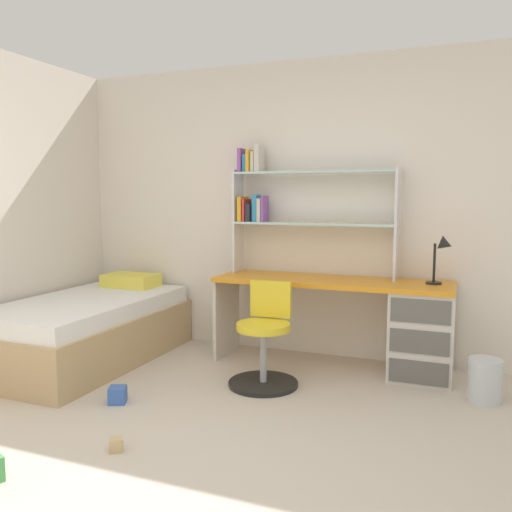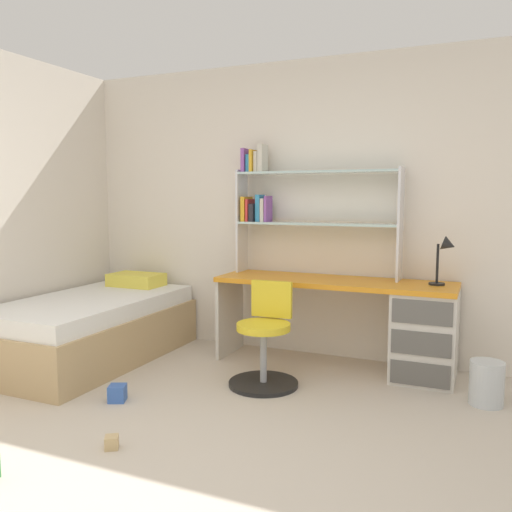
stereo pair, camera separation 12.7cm
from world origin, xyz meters
TOP-DOWN VIEW (x-y plane):
  - ground_plane at (0.00, 0.00)m, footprint 5.65×5.95m
  - room_shell at (-1.21, 1.22)m, footprint 5.65×5.95m
  - desk at (0.70, 2.17)m, footprint 1.93×0.56m
  - bookshelf_hutch at (-0.22, 2.34)m, footprint 1.42×0.22m
  - desk_lamp at (1.05, 2.20)m, footprint 0.20×0.17m
  - swivel_chair at (-0.16, 1.56)m, footprint 0.52×0.52m
  - bed_platform at (-1.79, 1.55)m, footprint 1.03×1.84m
  - waste_bin at (1.37, 1.80)m, footprint 0.23×0.23m
  - toy_block_natural_0 at (-0.55, 0.26)m, footprint 0.10×0.10m
  - toy_block_blue_1 at (-0.96, 0.84)m, footprint 0.15×0.15m

SIDE VIEW (x-z plane):
  - ground_plane at x=0.00m, z-range -0.02..0.00m
  - toy_block_natural_0 at x=-0.55m, z-range 0.00..0.07m
  - toy_block_blue_1 at x=-0.96m, z-range 0.00..0.11m
  - waste_bin at x=1.37m, z-range 0.00..0.30m
  - bed_platform at x=-1.79m, z-range -0.06..0.60m
  - swivel_chair at x=-0.16m, z-range -0.08..0.68m
  - desk at x=0.70m, z-range 0.05..0.78m
  - desk_lamp at x=1.05m, z-range 0.79..1.18m
  - room_shell at x=-1.21m, z-range 0.00..2.58m
  - bookshelf_hutch at x=-0.22m, z-range 0.81..1.93m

